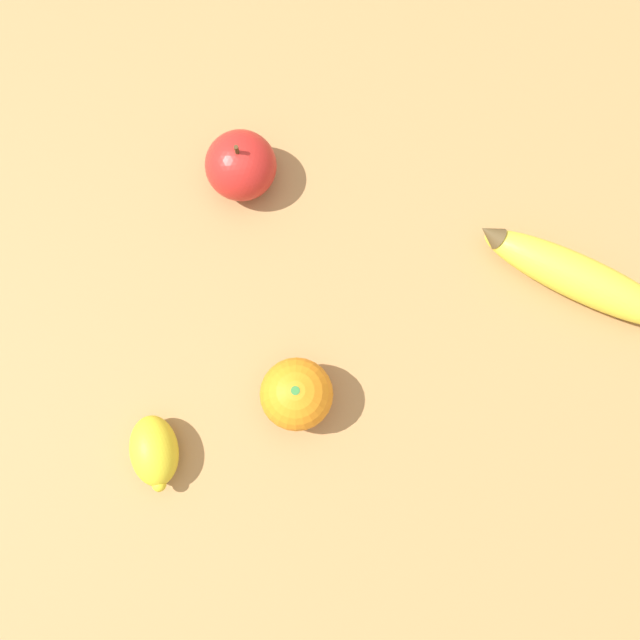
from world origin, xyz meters
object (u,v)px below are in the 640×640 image
apple (241,165)px  lemon (154,451)px  banana (580,278)px  orange (296,394)px

apple → lemon: size_ratio=0.95×
lemon → banana: bearing=67.4°
apple → orange: bearing=-30.8°
banana → apple: size_ratio=2.81×
banana → apple: 0.37m
orange → apple: 0.24m
orange → lemon: bearing=-113.3°
banana → orange: size_ratio=3.12×
orange → banana: bearing=67.8°
banana → apple: apple is taller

